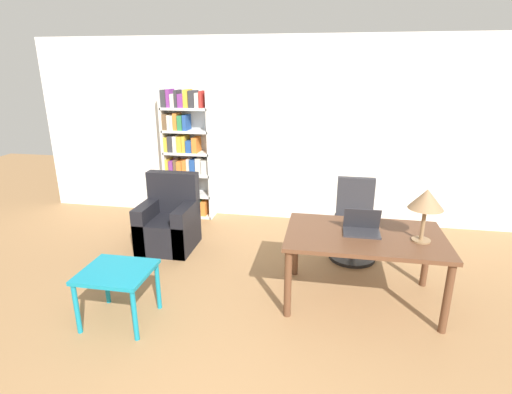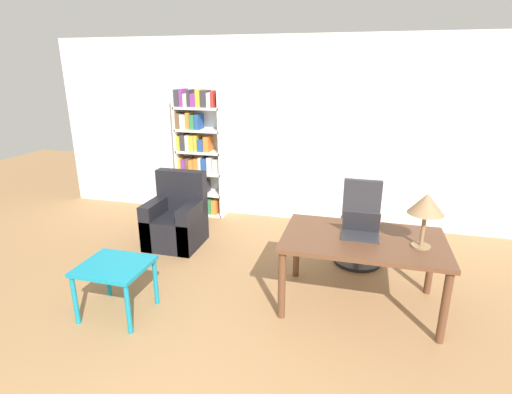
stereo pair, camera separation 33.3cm
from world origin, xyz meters
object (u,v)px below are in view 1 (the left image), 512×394
(table_lamp, at_px, (426,201))
(side_table_blue, at_px, (117,278))
(bookshelf, at_px, (186,157))
(desk, at_px, (364,243))
(office_chair, at_px, (354,224))
(armchair, at_px, (169,224))
(laptop, at_px, (362,228))

(table_lamp, height_order, side_table_blue, table_lamp)
(table_lamp, relative_size, bookshelf, 0.25)
(desk, bearing_deg, table_lamp, -7.22)
(table_lamp, bearing_deg, side_table_blue, -165.74)
(table_lamp, relative_size, office_chair, 0.51)
(side_table_blue, height_order, bookshelf, bookshelf)
(office_chair, bearing_deg, bookshelf, 157.80)
(office_chair, height_order, bookshelf, bookshelf)
(desk, height_order, office_chair, office_chair)
(armchair, bearing_deg, office_chair, 3.50)
(armchair, xyz_separation_m, bookshelf, (-0.15, 1.17, 0.64))
(armchair, bearing_deg, side_table_blue, -84.29)
(office_chair, xyz_separation_m, bookshelf, (-2.50, 1.02, 0.52))
(bookshelf, bearing_deg, armchair, -82.45)
(laptop, xyz_separation_m, side_table_blue, (-2.19, -0.79, -0.33))
(laptop, bearing_deg, office_chair, 90.01)
(office_chair, xyz_separation_m, side_table_blue, (-2.19, -1.75, 0.01))
(side_table_blue, bearing_deg, desk, 18.78)
(table_lamp, height_order, armchair, table_lamp)
(desk, distance_m, office_chair, 1.02)
(laptop, relative_size, armchair, 0.36)
(table_lamp, relative_size, armchair, 0.52)
(desk, xyz_separation_m, office_chair, (-0.03, 1.00, -0.20))
(desk, distance_m, side_table_blue, 2.36)
(desk, relative_size, bookshelf, 0.76)
(table_lamp, xyz_separation_m, office_chair, (-0.53, 1.06, -0.69))
(laptop, relative_size, side_table_blue, 0.57)
(desk, relative_size, office_chair, 1.54)
(laptop, bearing_deg, desk, -46.78)
(desk, height_order, bookshelf, bookshelf)
(side_table_blue, height_order, armchair, armchair)
(table_lamp, height_order, office_chair, table_lamp)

